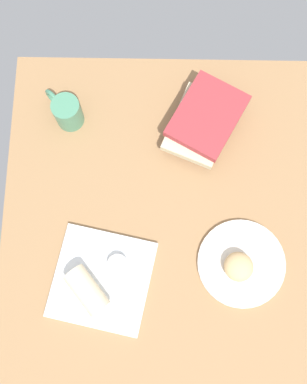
# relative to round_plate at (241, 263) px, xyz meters

# --- Properties ---
(dining_table) EXTENTS (1.10, 0.90, 0.04)m
(dining_table) POSITION_rel_round_plate_xyz_m (0.04, 0.19, -0.03)
(dining_table) COLOR #9E754C
(dining_table) RESTS_ON ground
(round_plate) EXTENTS (0.23, 0.23, 0.01)m
(round_plate) POSITION_rel_round_plate_xyz_m (0.00, 0.00, 0.00)
(round_plate) COLOR silver
(round_plate) RESTS_ON dining_table
(scone_pastry) EXTENTS (0.11, 0.10, 0.05)m
(scone_pastry) POSITION_rel_round_plate_xyz_m (-0.01, 0.01, 0.03)
(scone_pastry) COLOR #DDB47A
(scone_pastry) RESTS_ON round_plate
(square_plate) EXTENTS (0.29, 0.29, 0.02)m
(square_plate) POSITION_rel_round_plate_xyz_m (-0.05, 0.36, 0.00)
(square_plate) COLOR white
(square_plate) RESTS_ON dining_table
(sauce_cup) EXTENTS (0.05, 0.05, 0.02)m
(sauce_cup) POSITION_rel_round_plate_xyz_m (-0.01, 0.32, 0.02)
(sauce_cup) COLOR silver
(sauce_cup) RESTS_ON square_plate
(breakfast_wrap) EXTENTS (0.13, 0.12, 0.06)m
(breakfast_wrap) POSITION_rel_round_plate_xyz_m (-0.08, 0.40, 0.04)
(breakfast_wrap) COLOR beige
(breakfast_wrap) RESTS_ON square_plate
(book_stack) EXTENTS (0.27, 0.24, 0.08)m
(book_stack) POSITION_rel_round_plate_xyz_m (0.38, 0.10, 0.04)
(book_stack) COLOR #6B4C7A
(book_stack) RESTS_ON dining_table
(coffee_mug) EXTENTS (0.10, 0.11, 0.10)m
(coffee_mug) POSITION_rel_round_plate_xyz_m (0.40, 0.47, 0.04)
(coffee_mug) COLOR #4C8C6B
(coffee_mug) RESTS_ON dining_table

